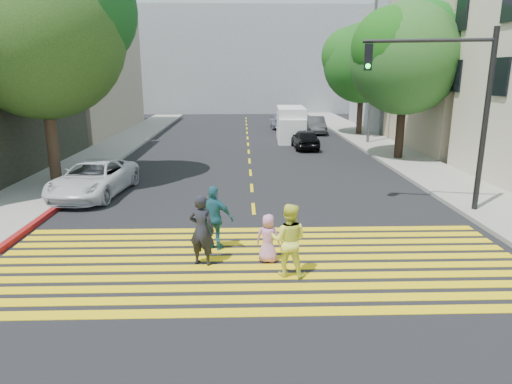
{
  "coord_description": "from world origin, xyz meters",
  "views": [
    {
      "loc": [
        -0.37,
        -9.42,
        4.66
      ],
      "look_at": [
        0.0,
        3.0,
        1.4
      ],
      "focal_mm": 32.0,
      "sensor_mm": 36.0,
      "label": 1
    }
  ],
  "objects_px": {
    "pedestrian_man": "(202,230)",
    "white_van": "(291,125)",
    "pedestrian_woman": "(289,240)",
    "dark_car_near": "(305,139)",
    "white_sedan": "(94,179)",
    "tree_right_far": "(364,59)",
    "silver_car": "(281,121)",
    "tree_right_near": "(407,53)",
    "pedestrian_child": "(268,238)",
    "traffic_signal": "(452,96)",
    "dark_car_parked": "(315,125)",
    "pedestrian_extra": "(214,218)",
    "tree_left": "(42,25)"
  },
  "relations": [
    {
      "from": "tree_right_far",
      "to": "pedestrian_child",
      "type": "relative_size",
      "value": 6.66
    },
    {
      "from": "pedestrian_extra",
      "to": "dark_car_near",
      "type": "bearing_deg",
      "value": -90.3
    },
    {
      "from": "dark_car_near",
      "to": "silver_car",
      "type": "height_order",
      "value": "silver_car"
    },
    {
      "from": "pedestrian_woman",
      "to": "pedestrian_child",
      "type": "height_order",
      "value": "pedestrian_woman"
    },
    {
      "from": "pedestrian_man",
      "to": "pedestrian_woman",
      "type": "bearing_deg",
      "value": -178.83
    },
    {
      "from": "tree_left",
      "to": "silver_car",
      "type": "height_order",
      "value": "tree_left"
    },
    {
      "from": "pedestrian_woman",
      "to": "dark_car_near",
      "type": "distance_m",
      "value": 18.72
    },
    {
      "from": "traffic_signal",
      "to": "pedestrian_child",
      "type": "bearing_deg",
      "value": -133.73
    },
    {
      "from": "tree_right_far",
      "to": "dark_car_near",
      "type": "relative_size",
      "value": 2.27
    },
    {
      "from": "pedestrian_man",
      "to": "pedestrian_extra",
      "type": "bearing_deg",
      "value": -84.23
    },
    {
      "from": "tree_right_near",
      "to": "tree_right_far",
      "type": "distance_m",
      "value": 10.05
    },
    {
      "from": "tree_left",
      "to": "white_sedan",
      "type": "height_order",
      "value": "tree_left"
    },
    {
      "from": "tree_right_far",
      "to": "traffic_signal",
      "type": "relative_size",
      "value": 1.37
    },
    {
      "from": "tree_right_far",
      "to": "dark_car_parked",
      "type": "bearing_deg",
      "value": 154.31
    },
    {
      "from": "tree_right_near",
      "to": "dark_car_parked",
      "type": "height_order",
      "value": "tree_right_near"
    },
    {
      "from": "tree_left",
      "to": "pedestrian_man",
      "type": "bearing_deg",
      "value": -51.5
    },
    {
      "from": "white_sedan",
      "to": "dark_car_parked",
      "type": "distance_m",
      "value": 21.89
    },
    {
      "from": "tree_right_near",
      "to": "pedestrian_child",
      "type": "bearing_deg",
      "value": -120.2
    },
    {
      "from": "dark_car_parked",
      "to": "traffic_signal",
      "type": "height_order",
      "value": "traffic_signal"
    },
    {
      "from": "pedestrian_extra",
      "to": "tree_left",
      "type": "bearing_deg",
      "value": -31.65
    },
    {
      "from": "tree_left",
      "to": "traffic_signal",
      "type": "relative_size",
      "value": 1.58
    },
    {
      "from": "pedestrian_man",
      "to": "traffic_signal",
      "type": "height_order",
      "value": "traffic_signal"
    },
    {
      "from": "pedestrian_man",
      "to": "white_sedan",
      "type": "xyz_separation_m",
      "value": [
        -4.78,
        6.78,
        -0.23
      ]
    },
    {
      "from": "pedestrian_man",
      "to": "white_van",
      "type": "relative_size",
      "value": 0.36
    },
    {
      "from": "white_sedan",
      "to": "silver_car",
      "type": "height_order",
      "value": "white_sedan"
    },
    {
      "from": "tree_right_near",
      "to": "white_sedan",
      "type": "distance_m",
      "value": 16.76
    },
    {
      "from": "tree_right_near",
      "to": "pedestrian_woman",
      "type": "bearing_deg",
      "value": -117.44
    },
    {
      "from": "tree_left",
      "to": "pedestrian_woman",
      "type": "distance_m",
      "value": 14.09
    },
    {
      "from": "tree_right_near",
      "to": "pedestrian_child",
      "type": "distance_m",
      "value": 16.6
    },
    {
      "from": "pedestrian_extra",
      "to": "traffic_signal",
      "type": "xyz_separation_m",
      "value": [
        7.59,
        3.29,
        3.04
      ]
    },
    {
      "from": "white_van",
      "to": "pedestrian_extra",
      "type": "bearing_deg",
      "value": -99.04
    },
    {
      "from": "tree_right_far",
      "to": "tree_left",
      "type": "bearing_deg",
      "value": -137.91
    },
    {
      "from": "white_van",
      "to": "traffic_signal",
      "type": "xyz_separation_m",
      "value": [
        3.41,
        -17.09,
        2.82
      ]
    },
    {
      "from": "pedestrian_woman",
      "to": "pedestrian_extra",
      "type": "bearing_deg",
      "value": -30.0
    },
    {
      "from": "tree_right_far",
      "to": "pedestrian_extra",
      "type": "xyz_separation_m",
      "value": [
        -9.71,
        -22.85,
        -4.74
      ]
    },
    {
      "from": "tree_right_far",
      "to": "pedestrian_extra",
      "type": "bearing_deg",
      "value": -113.03
    },
    {
      "from": "tree_right_near",
      "to": "dark_car_parked",
      "type": "relative_size",
      "value": 2.1
    },
    {
      "from": "pedestrian_man",
      "to": "pedestrian_child",
      "type": "height_order",
      "value": "pedestrian_man"
    },
    {
      "from": "pedestrian_extra",
      "to": "tree_right_far",
      "type": "bearing_deg",
      "value": -97.65
    },
    {
      "from": "tree_right_far",
      "to": "traffic_signal",
      "type": "distance_m",
      "value": 19.75
    },
    {
      "from": "tree_left",
      "to": "white_sedan",
      "type": "bearing_deg",
      "value": -41.57
    },
    {
      "from": "pedestrian_child",
      "to": "white_van",
      "type": "height_order",
      "value": "white_van"
    },
    {
      "from": "tree_right_near",
      "to": "pedestrian_child",
      "type": "xyz_separation_m",
      "value": [
        -7.96,
        -13.68,
        -5.02
      ]
    },
    {
      "from": "tree_right_near",
      "to": "pedestrian_man",
      "type": "height_order",
      "value": "tree_right_near"
    },
    {
      "from": "white_sedan",
      "to": "pedestrian_woman",
      "type": "bearing_deg",
      "value": -40.98
    },
    {
      "from": "tree_right_far",
      "to": "silver_car",
      "type": "height_order",
      "value": "tree_right_far"
    },
    {
      "from": "silver_car",
      "to": "white_sedan",
      "type": "bearing_deg",
      "value": 68.04
    },
    {
      "from": "pedestrian_man",
      "to": "silver_car",
      "type": "bearing_deg",
      "value": -78.78
    },
    {
      "from": "pedestrian_man",
      "to": "pedestrian_extra",
      "type": "height_order",
      "value": "pedestrian_man"
    },
    {
      "from": "pedestrian_extra",
      "to": "white_van",
      "type": "relative_size",
      "value": 0.35
    }
  ]
}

